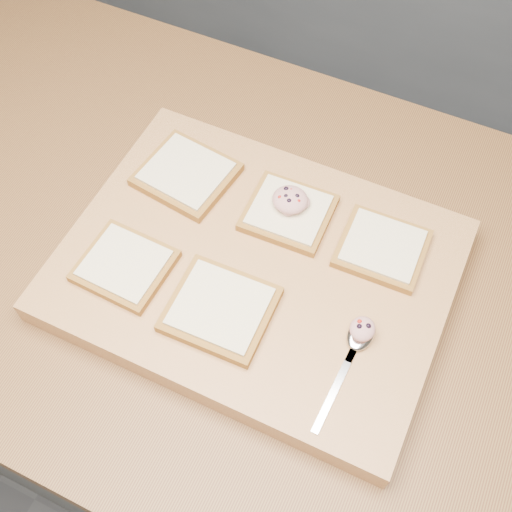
% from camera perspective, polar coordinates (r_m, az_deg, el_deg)
% --- Properties ---
extents(ground, '(4.00, 4.00, 0.00)m').
position_cam_1_polar(ground, '(1.76, 3.69, -17.12)').
color(ground, '#515459').
rests_on(ground, ground).
extents(island_counter, '(2.00, 0.80, 0.90)m').
position_cam_1_polar(island_counter, '(1.33, 4.78, -12.21)').
color(island_counter, slate).
rests_on(island_counter, ground).
extents(cutting_board, '(0.53, 0.40, 0.04)m').
position_cam_1_polar(cutting_board, '(0.91, 0.00, -1.24)').
color(cutting_board, tan).
rests_on(cutting_board, island_counter).
extents(bread_far_left, '(0.14, 0.13, 0.02)m').
position_cam_1_polar(bread_far_left, '(0.97, -6.21, 7.26)').
color(bread_far_left, olive).
rests_on(bread_far_left, cutting_board).
extents(bread_far_center, '(0.12, 0.11, 0.02)m').
position_cam_1_polar(bread_far_center, '(0.93, 2.91, 3.91)').
color(bread_far_center, olive).
rests_on(bread_far_center, cutting_board).
extents(bread_far_right, '(0.12, 0.11, 0.02)m').
position_cam_1_polar(bread_far_right, '(0.91, 11.16, 0.73)').
color(bread_far_right, olive).
rests_on(bread_far_right, cutting_board).
extents(bread_near_left, '(0.12, 0.11, 0.02)m').
position_cam_1_polar(bread_near_left, '(0.89, -11.58, -0.82)').
color(bread_near_left, olive).
rests_on(bread_near_left, cutting_board).
extents(bread_near_center, '(0.13, 0.12, 0.02)m').
position_cam_1_polar(bread_near_center, '(0.84, -3.19, -4.70)').
color(bread_near_center, olive).
rests_on(bread_near_center, cutting_board).
extents(tuna_salad_dollop, '(0.05, 0.05, 0.02)m').
position_cam_1_polar(tuna_salad_dollop, '(0.91, 3.05, 5.03)').
color(tuna_salad_dollop, '#DD958E').
rests_on(tuna_salad_dollop, bread_far_center).
extents(spoon, '(0.04, 0.17, 0.01)m').
position_cam_1_polar(spoon, '(0.84, 8.97, -7.55)').
color(spoon, silver).
rests_on(spoon, cutting_board).
extents(spoon_salad, '(0.03, 0.04, 0.02)m').
position_cam_1_polar(spoon_salad, '(0.83, 9.45, -6.40)').
color(spoon_salad, '#DD958E').
rests_on(spoon_salad, spoon).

